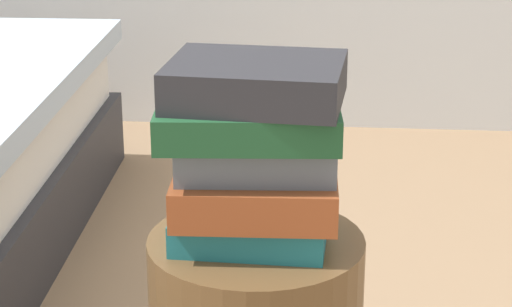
# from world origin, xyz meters

# --- Properties ---
(book_teal) EXTENTS (0.23, 0.17, 0.05)m
(book_teal) POSITION_xyz_m (-0.01, -0.00, 0.49)
(book_teal) COLOR #1E727F
(book_teal) RESTS_ON side_table
(book_rust) EXTENTS (0.24, 0.18, 0.06)m
(book_rust) POSITION_xyz_m (-0.00, -0.01, 0.54)
(book_rust) COLOR #994723
(book_rust) RESTS_ON book_teal
(book_slate) EXTENTS (0.23, 0.16, 0.06)m
(book_slate) POSITION_xyz_m (0.00, 0.01, 0.60)
(book_slate) COLOR slate
(book_slate) RESTS_ON book_rust
(book_forest) EXTENTS (0.27, 0.22, 0.05)m
(book_forest) POSITION_xyz_m (-0.01, 0.01, 0.65)
(book_forest) COLOR #1E512D
(book_forest) RESTS_ON book_slate
(book_charcoal) EXTENTS (0.26, 0.21, 0.06)m
(book_charcoal) POSITION_xyz_m (0.00, 0.00, 0.71)
(book_charcoal) COLOR #28282D
(book_charcoal) RESTS_ON book_forest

